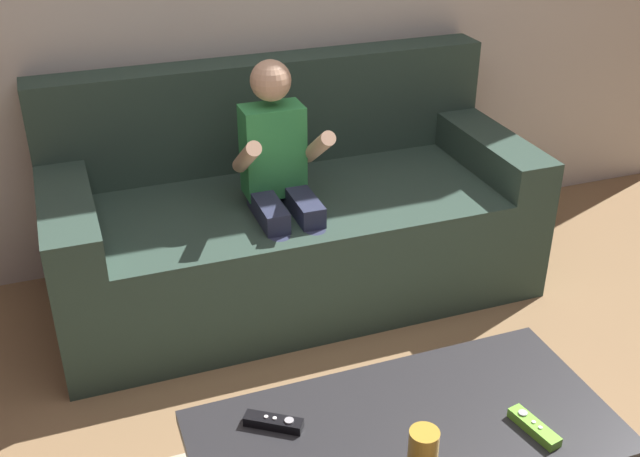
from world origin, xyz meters
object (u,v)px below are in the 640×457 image
object	(u,v)px
person_seated_on_couch	(281,179)
game_remote_lime_near_edge	(534,427)
couch	(290,217)
game_remote_black_center	(274,422)
coffee_table	(406,442)
soda_can	(423,453)

from	to	relation	value
person_seated_on_couch	game_remote_lime_near_edge	world-z (taller)	person_seated_on_couch
couch	game_remote_black_center	xyz separation A→B (m)	(-0.43, -1.22, 0.14)
couch	coffee_table	size ratio (longest dim) A/B	1.82
couch	coffee_table	bearing A→B (deg)	-96.16
coffee_table	soda_can	size ratio (longest dim) A/B	8.16
couch	game_remote_lime_near_edge	bearing A→B (deg)	-84.79
person_seated_on_couch	soda_can	distance (m)	1.30
game_remote_lime_near_edge	game_remote_black_center	size ratio (longest dim) A/B	1.06
game_remote_black_center	game_remote_lime_near_edge	bearing A→B (deg)	-21.52
person_seated_on_couch	game_remote_black_center	distance (m)	1.10
coffee_table	soda_can	world-z (taller)	soda_can
couch	person_seated_on_couch	bearing A→B (deg)	-116.00
couch	person_seated_on_couch	xyz separation A→B (m)	(-0.09, -0.18, 0.25)
couch	game_remote_black_center	bearing A→B (deg)	-109.57
couch	game_remote_lime_near_edge	distance (m)	1.45
person_seated_on_couch	coffee_table	bearing A→B (deg)	-92.85
couch	person_seated_on_couch	world-z (taller)	person_seated_on_couch
game_remote_black_center	soda_can	xyz separation A→B (m)	(0.26, -0.25, 0.05)
person_seated_on_couch	coffee_table	size ratio (longest dim) A/B	0.96
coffee_table	couch	bearing A→B (deg)	83.84
couch	coffee_table	distance (m)	1.35
couch	person_seated_on_couch	distance (m)	0.32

